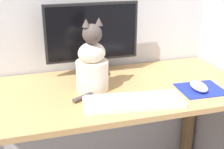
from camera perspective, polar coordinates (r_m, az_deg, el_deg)
The scene contains 6 objects.
desk at distance 1.47m, azimuth -2.06°, elevation -6.87°, with size 1.34×0.58×0.75m.
monitor at distance 1.53m, azimuth -3.66°, elevation 6.84°, with size 0.46×0.17×0.36m.
keyboard at distance 1.29m, azimuth 3.95°, elevation -4.93°, with size 0.43×0.20×0.02m.
mousepad_right at distance 1.48m, azimuth 15.91°, elevation -2.61°, with size 0.20×0.18×0.00m.
computer_mouse_right at distance 1.45m, azimuth 15.57°, elevation -2.08°, with size 0.06×0.11×0.04m.
cat at distance 1.38m, azimuth -3.66°, elevation 1.86°, with size 0.20×0.21×0.33m.
Camera 1 is at (-0.31, -1.25, 1.34)m, focal length 50.00 mm.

